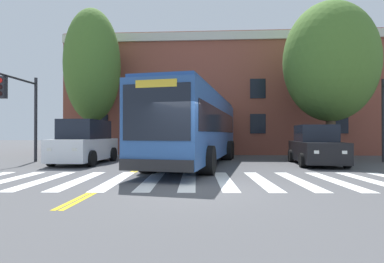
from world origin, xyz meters
name	(u,v)px	position (x,y,z in m)	size (l,w,h in m)	color
ground_plane	(192,188)	(0.00, 0.00, 0.00)	(120.00, 120.00, 0.00)	#4C4C4F
crosswalk	(206,180)	(0.39, 1.40, 0.00)	(16.12, 4.79, 0.01)	white
lane_line_yellow_inner	(170,153)	(-2.63, 15.40, 0.00)	(0.12, 36.00, 0.01)	gold
lane_line_yellow_outer	(172,153)	(-2.47, 15.40, 0.00)	(0.12, 36.00, 0.01)	gold
city_bus	(198,127)	(-0.10, 6.66, 1.86)	(4.47, 12.43, 3.47)	#2D5699
car_white_near_lane	(85,143)	(-5.91, 6.69, 1.06)	(2.23, 4.76, 2.24)	white
car_black_far_lane	(316,147)	(5.76, 6.74, 0.88)	(2.40, 4.55, 1.97)	black
car_red_behind_bus	(219,142)	(1.24, 15.58, 0.85)	(2.48, 4.71, 1.88)	#AD1E1E
traffic_light_far_corner	(22,103)	(-9.02, 6.23, 3.11)	(0.34, 2.91, 4.61)	#28282D
street_tree_curbside_large	(331,62)	(7.54, 9.42, 5.70)	(7.77, 7.71, 9.17)	brown
street_tree_curbside_small	(93,66)	(-7.17, 10.83, 6.01)	(3.92, 4.42, 9.76)	brown
building_facade	(249,100)	(3.95, 18.13, 4.50)	(28.67, 9.98, 8.99)	brown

